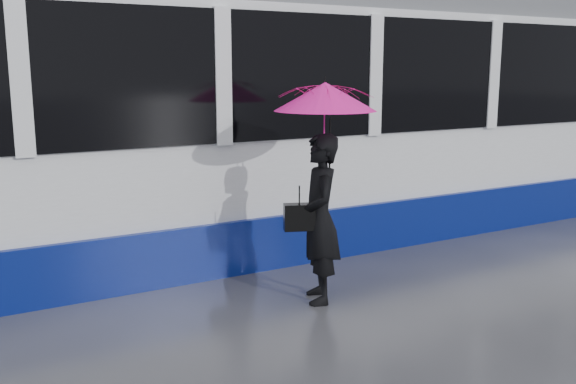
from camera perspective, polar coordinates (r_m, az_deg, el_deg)
ground at (r=6.35m, az=1.88°, el=-10.23°), size 90.00×90.00×0.00m
rails at (r=8.47m, az=-7.00°, el=-4.77°), size 34.00×1.51×0.02m
woman at (r=6.30m, az=2.82°, el=-2.40°), size 0.60×0.72×1.68m
umbrella at (r=6.18m, az=3.30°, el=6.70°), size 1.28×1.28×1.13m
handbag at (r=6.20m, az=1.01°, el=-2.23°), size 0.33×0.23×0.44m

